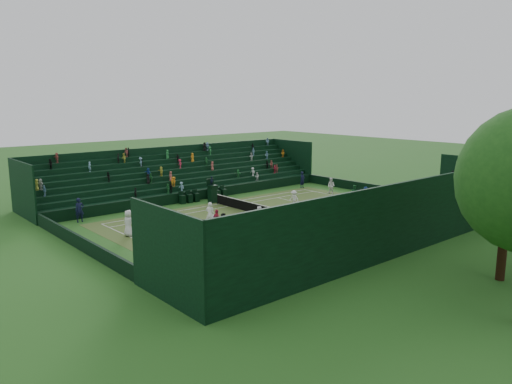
{
  "coord_description": "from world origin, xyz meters",
  "views": [
    {
      "loc": [
        32.62,
        -27.98,
        10.16
      ],
      "look_at": [
        0.0,
        0.0,
        2.0
      ],
      "focal_mm": 35.0,
      "sensor_mm": 36.0,
      "label": 1
    }
  ],
  "objects_px": {
    "tennis_net": "(256,208)",
    "player_far_west": "(331,186)",
    "umpire_chair": "(212,192)",
    "player_far_east": "(294,199)",
    "player_near_east": "(210,214)",
    "player_near_west": "(129,223)"
  },
  "relations": [
    {
      "from": "player_near_west",
      "to": "umpire_chair",
      "type": "bearing_deg",
      "value": -78.84
    },
    {
      "from": "tennis_net",
      "to": "player_far_west",
      "type": "xyz_separation_m",
      "value": [
        -1.98,
        12.31,
        0.33
      ]
    },
    {
      "from": "player_near_west",
      "to": "player_near_east",
      "type": "height_order",
      "value": "player_near_west"
    },
    {
      "from": "umpire_chair",
      "to": "player_far_west",
      "type": "bearing_deg",
      "value": 69.92
    },
    {
      "from": "player_far_west",
      "to": "player_near_east",
      "type": "bearing_deg",
      "value": -92.9
    },
    {
      "from": "tennis_net",
      "to": "umpire_chair",
      "type": "height_order",
      "value": "umpire_chair"
    },
    {
      "from": "player_near_west",
      "to": "player_far_west",
      "type": "height_order",
      "value": "player_near_west"
    },
    {
      "from": "player_near_east",
      "to": "tennis_net",
      "type": "bearing_deg",
      "value": -115.78
    },
    {
      "from": "umpire_chair",
      "to": "player_near_east",
      "type": "relative_size",
      "value": 1.33
    },
    {
      "from": "tennis_net",
      "to": "player_near_east",
      "type": "distance_m",
      "value": 5.57
    },
    {
      "from": "player_far_west",
      "to": "player_far_east",
      "type": "height_order",
      "value": "player_far_west"
    },
    {
      "from": "player_far_west",
      "to": "player_near_west",
      "type": "bearing_deg",
      "value": -98.76
    },
    {
      "from": "player_far_east",
      "to": "player_near_east",
      "type": "bearing_deg",
      "value": -98.01
    },
    {
      "from": "umpire_chair",
      "to": "player_far_east",
      "type": "height_order",
      "value": "umpire_chair"
    },
    {
      "from": "player_near_east",
      "to": "player_far_west",
      "type": "xyz_separation_m",
      "value": [
        -2.75,
        17.81,
        -0.12
      ]
    },
    {
      "from": "umpire_chair",
      "to": "player_far_east",
      "type": "relative_size",
      "value": 1.66
    },
    {
      "from": "umpire_chair",
      "to": "player_near_west",
      "type": "height_order",
      "value": "umpire_chair"
    },
    {
      "from": "tennis_net",
      "to": "player_near_east",
      "type": "height_order",
      "value": "player_near_east"
    },
    {
      "from": "player_near_east",
      "to": "player_far_east",
      "type": "height_order",
      "value": "player_near_east"
    },
    {
      "from": "tennis_net",
      "to": "player_near_east",
      "type": "relative_size",
      "value": 5.92
    },
    {
      "from": "tennis_net",
      "to": "player_near_west",
      "type": "relative_size",
      "value": 5.86
    },
    {
      "from": "tennis_net",
      "to": "umpire_chair",
      "type": "bearing_deg",
      "value": -179.36
    }
  ]
}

